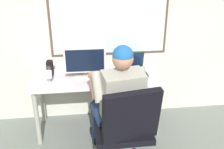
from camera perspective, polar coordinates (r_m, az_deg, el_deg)
The scene contains 9 objects.
wall_rear at distance 3.25m, azimuth 1.28°, elevation 13.57°, with size 4.95×0.08×2.79m.
desk at distance 3.14m, azimuth -3.23°, elevation -2.10°, with size 1.52×0.60×0.71m.
office_chair at distance 2.51m, azimuth 3.06°, elevation -10.72°, with size 0.57×0.61×0.99m.
person_seated at distance 2.65m, azimuth 1.34°, elevation -5.61°, with size 0.58×0.78×1.30m.
crt_monitor at distance 3.06m, azimuth -5.85°, elevation 3.79°, with size 0.47×0.28×0.38m.
laptop at distance 3.19m, azimuth 4.20°, elevation 1.52°, with size 0.35×0.29×0.23m.
wine_glass at distance 2.96m, azimuth -13.41°, elevation -0.15°, with size 0.07×0.07×0.15m.
desk_speaker at distance 3.16m, azimuth -13.16°, elevation 1.29°, with size 0.07×0.10×0.19m.
coffee_mug at distance 2.98m, azimuth 0.32°, elevation -0.42°, with size 0.09×0.09×0.09m.
Camera 1 is at (-0.46, -0.46, 2.02)m, focal length 42.64 mm.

